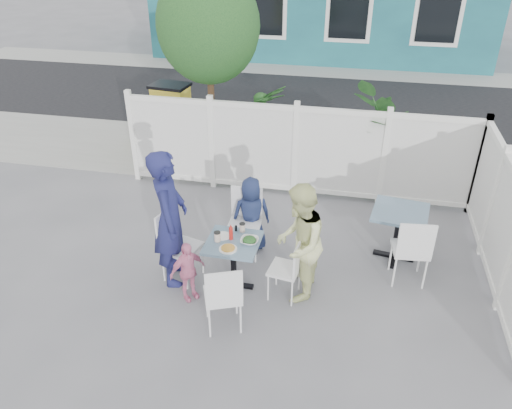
% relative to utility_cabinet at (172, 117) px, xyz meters
% --- Properties ---
extents(ground, '(80.00, 80.00, 0.00)m').
position_rel_utility_cabinet_xyz_m(ground, '(2.67, -4.00, -0.63)').
color(ground, slate).
extents(near_sidewalk, '(24.00, 2.60, 0.01)m').
position_rel_utility_cabinet_xyz_m(near_sidewalk, '(2.67, -0.20, -0.63)').
color(near_sidewalk, gray).
rests_on(near_sidewalk, ground).
extents(street, '(24.00, 5.00, 0.01)m').
position_rel_utility_cabinet_xyz_m(street, '(2.67, 3.50, -0.63)').
color(street, black).
rests_on(street, ground).
extents(far_sidewalk, '(24.00, 1.60, 0.01)m').
position_rel_utility_cabinet_xyz_m(far_sidewalk, '(2.67, 6.60, -0.63)').
color(far_sidewalk, gray).
rests_on(far_sidewalk, ground).
extents(fence_back, '(5.86, 0.08, 1.60)m').
position_rel_utility_cabinet_xyz_m(fence_back, '(2.77, -1.60, 0.15)').
color(fence_back, white).
rests_on(fence_back, ground).
extents(fence_right, '(0.08, 3.66, 1.60)m').
position_rel_utility_cabinet_xyz_m(fence_right, '(5.67, -3.40, 0.15)').
color(fence_right, white).
rests_on(fence_right, ground).
extents(tree, '(1.80, 1.62, 3.59)m').
position_rel_utility_cabinet_xyz_m(tree, '(1.07, -0.70, 1.96)').
color(tree, '#382316').
rests_on(tree, ground).
extents(utility_cabinet, '(0.74, 0.57, 1.26)m').
position_rel_utility_cabinet_xyz_m(utility_cabinet, '(0.00, 0.00, 0.00)').
color(utility_cabinet, gold).
rests_on(utility_cabinet, ground).
extents(potted_shrub_a, '(1.25, 1.25, 1.69)m').
position_rel_utility_cabinet_xyz_m(potted_shrub_a, '(2.12, -0.90, 0.21)').
color(potted_shrub_a, '#183E1C').
rests_on(potted_shrub_a, ground).
extents(potted_shrub_b, '(1.73, 1.91, 1.83)m').
position_rel_utility_cabinet_xyz_m(potted_shrub_b, '(4.39, -1.00, 0.29)').
color(potted_shrub_b, '#183E1C').
rests_on(potted_shrub_b, ground).
extents(main_table, '(0.67, 0.67, 0.70)m').
position_rel_utility_cabinet_xyz_m(main_table, '(2.36, -4.24, -0.09)').
color(main_table, '#465C7B').
rests_on(main_table, ground).
extents(spare_table, '(0.83, 0.83, 0.77)m').
position_rel_utility_cabinet_xyz_m(spare_table, '(4.44, -3.16, -0.04)').
color(spare_table, '#465C7B').
rests_on(spare_table, ground).
extents(chair_left, '(0.54, 0.55, 0.99)m').
position_rel_utility_cabinet_xyz_m(chair_left, '(1.57, -4.18, -0.06)').
color(chair_left, white).
rests_on(chair_left, ground).
extents(chair_right, '(0.42, 0.44, 0.85)m').
position_rel_utility_cabinet_xyz_m(chair_right, '(3.10, -4.31, -0.14)').
color(chair_right, white).
rests_on(chair_right, ground).
extents(chair_back, '(0.46, 0.44, 0.98)m').
position_rel_utility_cabinet_xyz_m(chair_back, '(2.33, -3.42, -0.06)').
color(chair_back, white).
rests_on(chair_back, ground).
extents(chair_near, '(0.54, 0.53, 0.92)m').
position_rel_utility_cabinet_xyz_m(chair_near, '(2.45, -5.05, -0.10)').
color(chair_near, white).
rests_on(chair_near, ground).
extents(chair_spare, '(0.49, 0.48, 0.99)m').
position_rel_utility_cabinet_xyz_m(chair_spare, '(4.59, -3.72, -0.06)').
color(chair_spare, white).
rests_on(chair_spare, ground).
extents(man, '(0.60, 0.77, 1.86)m').
position_rel_utility_cabinet_xyz_m(man, '(1.54, -4.23, 0.30)').
color(man, navy).
rests_on(man, ground).
extents(woman, '(0.61, 0.77, 1.56)m').
position_rel_utility_cabinet_xyz_m(woman, '(3.19, -4.22, 0.15)').
color(woman, '#CAD654').
rests_on(woman, ground).
extents(boy, '(0.64, 0.54, 1.13)m').
position_rel_utility_cabinet_xyz_m(boy, '(2.40, -3.33, -0.07)').
color(boy, '#1B254B').
rests_on(boy, ground).
extents(toddler, '(0.47, 0.50, 0.83)m').
position_rel_utility_cabinet_xyz_m(toddler, '(1.86, -4.59, -0.22)').
color(toddler, pink).
rests_on(toddler, ground).
extents(plate_main, '(0.23, 0.23, 0.01)m').
position_rel_utility_cabinet_xyz_m(plate_main, '(2.35, -4.42, 0.08)').
color(plate_main, white).
rests_on(plate_main, main_table).
extents(plate_side, '(0.20, 0.20, 0.01)m').
position_rel_utility_cabinet_xyz_m(plate_side, '(2.21, -4.16, 0.08)').
color(plate_side, white).
rests_on(plate_side, main_table).
extents(salad_bowl, '(0.23, 0.23, 0.06)m').
position_rel_utility_cabinet_xyz_m(salad_bowl, '(2.57, -4.23, 0.10)').
color(salad_bowl, white).
rests_on(salad_bowl, main_table).
extents(coffee_cup_a, '(0.08, 0.08, 0.12)m').
position_rel_utility_cabinet_xyz_m(coffee_cup_a, '(2.17, -4.27, 0.13)').
color(coffee_cup_a, beige).
rests_on(coffee_cup_a, main_table).
extents(coffee_cup_b, '(0.07, 0.07, 0.11)m').
position_rel_utility_cabinet_xyz_m(coffee_cup_b, '(2.43, -3.99, 0.12)').
color(coffee_cup_b, beige).
rests_on(coffee_cup_b, main_table).
extents(ketchup_bottle, '(0.05, 0.05, 0.17)m').
position_rel_utility_cabinet_xyz_m(ketchup_bottle, '(2.33, -4.19, 0.15)').
color(ketchup_bottle, red).
rests_on(ketchup_bottle, main_table).
extents(salt_shaker, '(0.03, 0.03, 0.07)m').
position_rel_utility_cabinet_xyz_m(salt_shaker, '(2.29, -4.01, 0.11)').
color(salt_shaker, white).
rests_on(salt_shaker, main_table).
extents(pepper_shaker, '(0.03, 0.03, 0.07)m').
position_rel_utility_cabinet_xyz_m(pepper_shaker, '(2.34, -4.00, 0.11)').
color(pepper_shaker, black).
rests_on(pepper_shaker, main_table).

